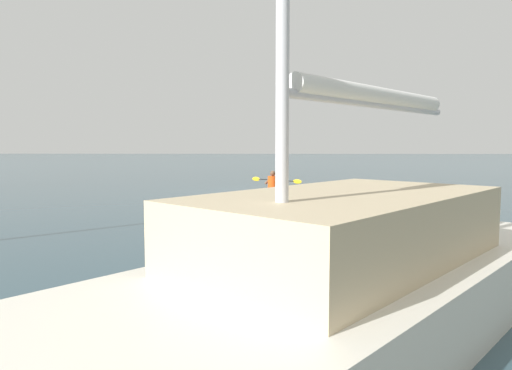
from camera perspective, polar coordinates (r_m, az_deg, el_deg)
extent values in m
plane|color=#334C56|center=(19.44, -0.65, -0.98)|extent=(160.00, 160.00, 0.00)
ellipsoid|color=red|center=(18.50, 2.22, -0.91)|extent=(3.51, 4.21, 0.24)
torus|color=black|center=(18.45, 2.11, -0.62)|extent=(0.72, 0.72, 0.04)
cylinder|color=black|center=(19.67, 4.87, -0.25)|extent=(0.18, 0.18, 0.02)
cylinder|color=#E04C14|center=(18.40, 2.06, 0.26)|extent=(0.39, 0.39, 0.53)
sphere|color=brown|center=(18.37, 2.06, 1.43)|extent=(0.21, 0.21, 0.21)
cylinder|color=black|center=(18.55, 2.44, 0.59)|extent=(1.63, 1.30, 0.03)
ellipsoid|color=gold|center=(19.19, 0.01, 0.74)|extent=(0.34, 0.28, 0.17)
ellipsoid|color=gold|center=(17.94, 5.04, 0.43)|extent=(0.34, 0.28, 0.17)
cylinder|color=brown|center=(18.64, 1.49, 0.54)|extent=(0.32, 0.16, 0.34)
cylinder|color=brown|center=(18.27, 2.94, 0.44)|extent=(0.20, 0.31, 0.34)
cube|color=silver|center=(4.98, 8.18, -14.12)|extent=(7.55, 8.17, 0.78)
cube|color=#C6B28C|center=(5.14, 10.95, -4.92)|extent=(3.97, 4.15, 0.72)
cylinder|color=silver|center=(5.64, 14.61, 9.42)|extent=(2.34, 2.70, 0.09)
cylinder|color=white|center=(5.65, 14.63, 10.43)|extent=(2.19, 2.51, 0.20)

